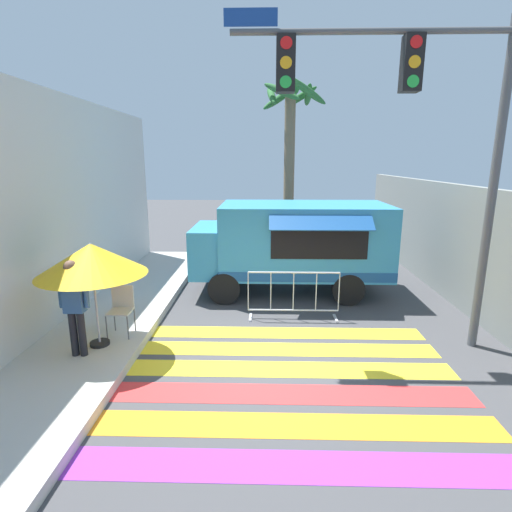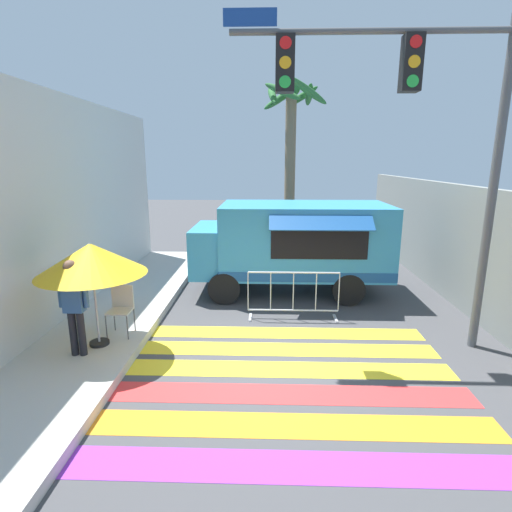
{
  "view_description": "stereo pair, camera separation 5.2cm",
  "coord_description": "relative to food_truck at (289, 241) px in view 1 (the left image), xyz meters",
  "views": [
    {
      "loc": [
        -0.07,
        -6.65,
        3.57
      ],
      "look_at": [
        -0.31,
        2.61,
        1.34
      ],
      "focal_mm": 28.0,
      "sensor_mm": 36.0,
      "label": 1
    },
    {
      "loc": [
        -0.01,
        -6.65,
        3.57
      ],
      "look_at": [
        -0.31,
        2.61,
        1.34
      ],
      "focal_mm": 28.0,
      "sensor_mm": 36.0,
      "label": 2
    }
  ],
  "objects": [
    {
      "name": "barricade_front",
      "position": [
        0.01,
        -2.0,
        -0.86
      ],
      "size": [
        2.09,
        0.44,
        1.12
      ],
      "color": "#B7BABF",
      "rests_on": "ground_plane"
    },
    {
      "name": "folding_chair",
      "position": [
        -3.48,
        -3.29,
        -0.65
      ],
      "size": [
        0.44,
        0.44,
        0.98
      ],
      "rotation": [
        0.0,
        0.0,
        0.24
      ],
      "color": "#4C4C51",
      "rests_on": "sidewalk_left"
    },
    {
      "name": "food_truck",
      "position": [
        0.0,
        0.0,
        0.0
      ],
      "size": [
        5.21,
        2.79,
        2.43
      ],
      "color": "#338CBF",
      "rests_on": "ground_plane"
    },
    {
      "name": "traffic_signal_pole",
      "position": [
        1.86,
        -3.29,
        2.95
      ],
      "size": [
        4.89,
        0.29,
        6.01
      ],
      "color": "#515456",
      "rests_on": "ground_plane"
    },
    {
      "name": "patio_umbrella",
      "position": [
        -3.74,
        -3.82,
        0.42
      ],
      "size": [
        1.94,
        1.94,
        1.95
      ],
      "color": "black",
      "rests_on": "sidewalk_left"
    },
    {
      "name": "building_left_facade",
      "position": [
        -5.15,
        -4.01,
        1.07
      ],
      "size": [
        0.25,
        16.0,
        4.98
      ],
      "color": "silver",
      "rests_on": "ground_plane"
    },
    {
      "name": "concrete_wall_right",
      "position": [
        4.22,
        -1.01,
        0.07
      ],
      "size": [
        0.2,
        16.0,
        2.98
      ],
      "color": "gray",
      "rests_on": "ground_plane"
    },
    {
      "name": "sidewalk_left",
      "position": [
        -5.19,
        -4.01,
        -1.33
      ],
      "size": [
        4.4,
        16.0,
        0.18
      ],
      "color": "#B7B5AD",
      "rests_on": "ground_plane"
    },
    {
      "name": "ground_plane",
      "position": [
        -0.55,
        -4.01,
        -1.42
      ],
      "size": [
        60.0,
        60.0,
        0.0
      ],
      "primitive_type": "plane",
      "color": "#424244"
    },
    {
      "name": "palm_tree",
      "position": [
        0.19,
        3.95,
        2.84
      ],
      "size": [
        2.32,
        2.42,
        6.27
      ],
      "color": "#7A664C",
      "rests_on": "ground_plane"
    },
    {
      "name": "vendor_person",
      "position": [
        -3.93,
        -4.23,
        -0.24
      ],
      "size": [
        0.53,
        0.23,
        1.74
      ],
      "rotation": [
        0.0,
        0.0,
        0.02
      ],
      "color": "black",
      "rests_on": "sidewalk_left"
    },
    {
      "name": "crosswalk_painted",
      "position": [
        -0.55,
        -4.71,
        -1.41
      ],
      "size": [
        6.4,
        4.36,
        0.01
      ],
      "color": "purple",
      "rests_on": "ground_plane"
    }
  ]
}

